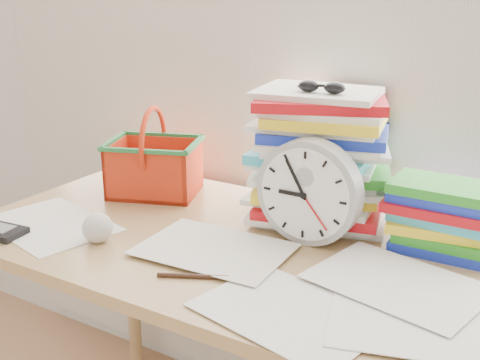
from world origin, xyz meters
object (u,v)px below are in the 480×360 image
Objects in this scene: paper_stack at (320,157)px; clock at (309,192)px; book_stack at (442,214)px; desk at (250,273)px; basket at (154,152)px.

paper_stack is 0.15m from clock.
paper_stack is 1.27× the size of book_stack.
basket is (-0.41, 0.17, 0.20)m from desk.
book_stack is (0.31, -0.01, -0.09)m from paper_stack.
clock is (0.11, 0.09, 0.20)m from desk.
desk is at bearing -42.78° from basket.
basket reaches higher than desk.
book_stack is (0.38, 0.22, 0.15)m from desk.
paper_stack reaches higher than basket.
paper_stack is 1.34× the size of basket.
basket is (-0.52, 0.08, 0.00)m from clock.
book_stack is (0.27, 0.14, -0.05)m from clock.
book_stack reaches higher than desk.
clock reaches higher than desk.
paper_stack reaches higher than clock.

